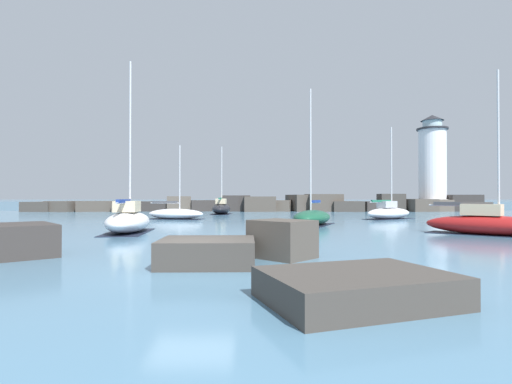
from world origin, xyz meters
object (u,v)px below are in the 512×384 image
object	(u,v)px
lighthouse	(433,169)
sailboat_moored_0	(176,214)
sailboat_moored_1	(389,212)
sailboat_moored_5	(312,217)
sailboat_moored_4	(128,220)
sailboat_moored_2	(222,208)
sailboat_moored_3	(488,223)

from	to	relation	value
lighthouse	sailboat_moored_0	xyz separation A→B (m)	(-34.70, -22.76, -5.89)
sailboat_moored_1	sailboat_moored_5	distance (m)	11.68
sailboat_moored_4	sailboat_moored_5	xyz separation A→B (m)	(11.91, 6.48, -0.13)
sailboat_moored_0	sailboat_moored_5	xyz separation A→B (m)	(11.96, -7.84, 0.08)
sailboat_moored_5	sailboat_moored_0	bearing A→B (deg)	146.77
sailboat_moored_0	sailboat_moored_1	size ratio (longest dim) A/B	0.79
sailboat_moored_2	sailboat_moored_5	xyz separation A→B (m)	(8.54, -18.79, -0.13)
sailboat_moored_1	sailboat_moored_4	distance (m)	25.02
sailboat_moored_5	sailboat_moored_3	bearing A→B (deg)	-42.39
sailboat_moored_1	sailboat_moored_3	size ratio (longest dim) A/B	0.97
sailboat_moored_1	sailboat_moored_2	size ratio (longest dim) A/B	1.06
sailboat_moored_3	sailboat_moored_5	distance (m)	11.81
sailboat_moored_4	sailboat_moored_0	bearing A→B (deg)	90.21
sailboat_moored_4	sailboat_moored_5	size ratio (longest dim) A/B	1.01
sailboat_moored_1	sailboat_moored_4	size ratio (longest dim) A/B	0.85
sailboat_moored_2	sailboat_moored_4	size ratio (longest dim) A/B	0.80
sailboat_moored_2	sailboat_moored_3	size ratio (longest dim) A/B	0.91
sailboat_moored_3	sailboat_moored_4	bearing A→B (deg)	175.88
sailboat_moored_0	sailboat_moored_4	xyz separation A→B (m)	(0.05, -14.31, 0.21)
sailboat_moored_2	sailboat_moored_4	distance (m)	25.49
sailboat_moored_5	lighthouse	bearing A→B (deg)	53.38
sailboat_moored_0	sailboat_moored_3	distance (m)	26.03
lighthouse	sailboat_moored_2	bearing A→B (deg)	-159.32
lighthouse	sailboat_moored_5	world-z (taller)	lighthouse
lighthouse	sailboat_moored_5	distance (m)	38.57
lighthouse	sailboat_moored_1	world-z (taller)	lighthouse
sailboat_moored_2	sailboat_moored_3	world-z (taller)	sailboat_moored_3
sailboat_moored_3	sailboat_moored_4	distance (m)	20.69
sailboat_moored_2	sailboat_moored_4	xyz separation A→B (m)	(-3.37, -25.27, -0.00)
sailboat_moored_0	sailboat_moored_4	bearing A→B (deg)	-89.79
lighthouse	sailboat_moored_5	xyz separation A→B (m)	(-22.74, -30.60, -5.81)
lighthouse	sailboat_moored_0	bearing A→B (deg)	-146.73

